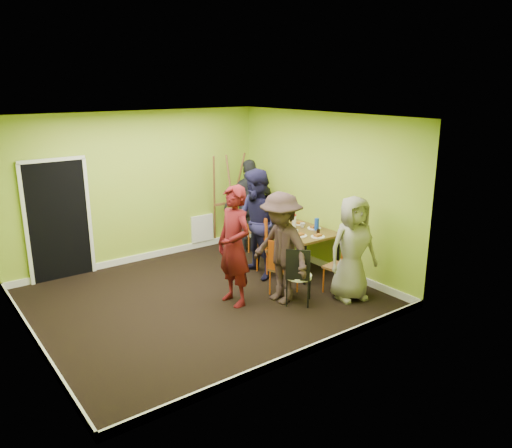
# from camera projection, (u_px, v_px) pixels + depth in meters

# --- Properties ---
(ground) EXTENTS (5.00, 5.00, 0.00)m
(ground) POSITION_uv_depth(u_px,v_px,m) (204.00, 298.00, 7.86)
(ground) COLOR black
(ground) RESTS_ON ground
(room_walls) EXTENTS (5.04, 4.54, 2.82)m
(room_walls) POSITION_uv_depth(u_px,v_px,m) (199.00, 238.00, 7.61)
(room_walls) COLOR #9FB62E
(room_walls) RESTS_ON ground
(dining_table) EXTENTS (0.90, 1.50, 0.75)m
(dining_table) POSITION_uv_depth(u_px,v_px,m) (296.00, 231.00, 8.97)
(dining_table) COLOR black
(dining_table) RESTS_ON ground
(chair_left_far) EXTENTS (0.52, 0.51, 1.07)m
(chair_left_far) POSITION_uv_depth(u_px,v_px,m) (267.00, 241.00, 8.71)
(chair_left_far) COLOR #E05A15
(chair_left_far) RESTS_ON ground
(chair_left_near) EXTENTS (0.49, 0.49, 0.92)m
(chair_left_near) POSITION_uv_depth(u_px,v_px,m) (282.00, 265.00, 7.84)
(chair_left_near) COLOR #E05A15
(chair_left_near) RESTS_ON ground
(chair_back_end) EXTENTS (0.42, 0.49, 1.00)m
(chair_back_end) POSITION_uv_depth(u_px,v_px,m) (256.00, 217.00, 9.88)
(chair_back_end) COLOR #E05A15
(chair_back_end) RESTS_ON ground
(chair_front_end) EXTENTS (0.44, 0.44, 0.93)m
(chair_front_end) POSITION_uv_depth(u_px,v_px,m) (343.00, 263.00, 7.90)
(chair_front_end) COLOR #E05A15
(chair_front_end) RESTS_ON ground
(chair_bentwood) EXTENTS (0.51, 0.51, 0.92)m
(chair_bentwood) POSITION_uv_depth(u_px,v_px,m) (298.00, 273.00, 7.51)
(chair_bentwood) COLOR black
(chair_bentwood) RESTS_ON ground
(easel) EXTENTS (0.77, 0.73, 1.93)m
(easel) POSITION_uv_depth(u_px,v_px,m) (227.00, 201.00, 10.14)
(easel) COLOR brown
(easel) RESTS_ON ground
(plate_near_left) EXTENTS (0.26, 0.26, 0.01)m
(plate_near_left) POSITION_uv_depth(u_px,v_px,m) (274.00, 225.00, 9.16)
(plate_near_left) COLOR white
(plate_near_left) RESTS_ON dining_table
(plate_near_right) EXTENTS (0.25, 0.25, 0.01)m
(plate_near_right) POSITION_uv_depth(u_px,v_px,m) (300.00, 236.00, 8.52)
(plate_near_right) COLOR white
(plate_near_right) RESTS_ON dining_table
(plate_far_back) EXTENTS (0.23, 0.23, 0.01)m
(plate_far_back) POSITION_uv_depth(u_px,v_px,m) (276.00, 221.00, 9.42)
(plate_far_back) COLOR white
(plate_far_back) RESTS_ON dining_table
(plate_far_front) EXTENTS (0.24, 0.24, 0.01)m
(plate_far_front) POSITION_uv_depth(u_px,v_px,m) (318.00, 237.00, 8.46)
(plate_far_front) COLOR white
(plate_far_front) RESTS_ON dining_table
(plate_wall_back) EXTENTS (0.23, 0.23, 0.01)m
(plate_wall_back) POSITION_uv_depth(u_px,v_px,m) (299.00, 224.00, 9.23)
(plate_wall_back) COLOR white
(plate_wall_back) RESTS_ON dining_table
(plate_wall_front) EXTENTS (0.25, 0.25, 0.01)m
(plate_wall_front) POSITION_uv_depth(u_px,v_px,m) (314.00, 228.00, 8.95)
(plate_wall_front) COLOR white
(plate_wall_front) RESTS_ON dining_table
(thermos) EXTENTS (0.07, 0.07, 0.23)m
(thermos) POSITION_uv_depth(u_px,v_px,m) (294.00, 222.00, 8.95)
(thermos) COLOR white
(thermos) RESTS_ON dining_table
(blue_bottle) EXTENTS (0.08, 0.08, 0.22)m
(blue_bottle) POSITION_uv_depth(u_px,v_px,m) (317.00, 224.00, 8.83)
(blue_bottle) COLOR #1742AF
(blue_bottle) RESTS_ON dining_table
(orange_bottle) EXTENTS (0.03, 0.03, 0.08)m
(orange_bottle) POSITION_uv_depth(u_px,v_px,m) (286.00, 225.00, 9.04)
(orange_bottle) COLOR #E05A15
(orange_bottle) RESTS_ON dining_table
(glass_mid) EXTENTS (0.06, 0.06, 0.10)m
(glass_mid) POSITION_uv_depth(u_px,v_px,m) (285.00, 225.00, 9.01)
(glass_mid) COLOR black
(glass_mid) RESTS_ON dining_table
(glass_back) EXTENTS (0.06, 0.06, 0.08)m
(glass_back) POSITION_uv_depth(u_px,v_px,m) (287.00, 219.00, 9.42)
(glass_back) COLOR black
(glass_back) RESTS_ON dining_table
(glass_front) EXTENTS (0.06, 0.06, 0.10)m
(glass_front) POSITION_uv_depth(u_px,v_px,m) (318.00, 232.00, 8.60)
(glass_front) COLOR black
(glass_front) RESTS_ON dining_table
(cup_a) EXTENTS (0.11, 0.11, 0.09)m
(cup_a) POSITION_uv_depth(u_px,v_px,m) (295.00, 232.00, 8.60)
(cup_a) COLOR white
(cup_a) RESTS_ON dining_table
(cup_b) EXTENTS (0.09, 0.09, 0.08)m
(cup_b) POSITION_uv_depth(u_px,v_px,m) (302.00, 225.00, 9.02)
(cup_b) COLOR white
(cup_b) RESTS_ON dining_table
(person_standing) EXTENTS (0.48, 0.70, 1.84)m
(person_standing) POSITION_uv_depth(u_px,v_px,m) (234.00, 246.00, 7.46)
(person_standing) COLOR #4F0D11
(person_standing) RESTS_ON ground
(person_left_far) EXTENTS (0.76, 0.95, 1.89)m
(person_left_far) POSITION_uv_depth(u_px,v_px,m) (257.00, 225.00, 8.49)
(person_left_far) COLOR #171536
(person_left_far) RESTS_ON ground
(person_left_near) EXTENTS (0.71, 1.16, 1.73)m
(person_left_near) POSITION_uv_depth(u_px,v_px,m) (281.00, 248.00, 7.54)
(person_left_near) COLOR #302120
(person_left_near) RESTS_ON ground
(person_back_end) EXTENTS (1.17, 0.79, 1.85)m
(person_back_end) POSITION_uv_depth(u_px,v_px,m) (251.00, 206.00, 9.87)
(person_back_end) COLOR black
(person_back_end) RESTS_ON ground
(person_front_end) EXTENTS (0.91, 0.70, 1.65)m
(person_front_end) POSITION_uv_depth(u_px,v_px,m) (353.00, 248.00, 7.65)
(person_front_end) COLOR gray
(person_front_end) RESTS_ON ground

